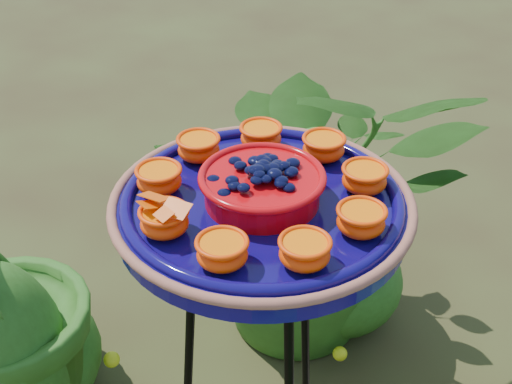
# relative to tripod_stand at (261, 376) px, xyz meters

# --- Properties ---
(tripod_stand) EXTENTS (0.32, 0.34, 0.85)m
(tripod_stand) POSITION_rel_tripod_stand_xyz_m (0.00, 0.00, 0.00)
(tripod_stand) COLOR black
(tripod_stand) RESTS_ON ground
(feeder_dish) EXTENTS (0.45, 0.45, 0.10)m
(feeder_dish) POSITION_rel_tripod_stand_xyz_m (-0.00, -0.00, 0.37)
(feeder_dish) COLOR #0D0650
(feeder_dish) RESTS_ON tripod_stand
(shrub_back_left) EXTENTS (1.02, 1.01, 0.86)m
(shrub_back_left) POSITION_rel_tripod_stand_xyz_m (-0.35, 0.61, -0.09)
(shrub_back_left) COLOR #254F15
(shrub_back_left) RESTS_ON ground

